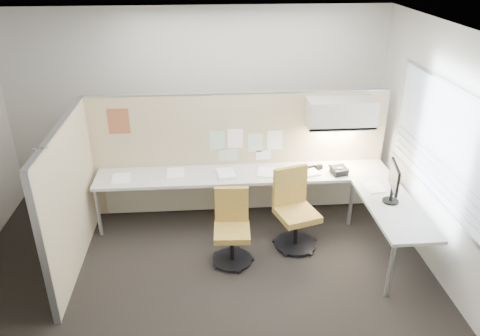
{
  "coord_description": "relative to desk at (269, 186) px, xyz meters",
  "views": [
    {
      "loc": [
        0.1,
        -4.39,
        3.58
      ],
      "look_at": [
        0.51,
        0.8,
        1.04
      ],
      "focal_mm": 35.0,
      "sensor_mm": 36.0,
      "label": 1
    }
  ],
  "objects": [
    {
      "name": "floor",
      "position": [
        -0.93,
        -1.13,
        -0.61
      ],
      "size": [
        5.5,
        4.5,
        0.01
      ],
      "primitive_type": "cube",
      "color": "black",
      "rests_on": "ground"
    },
    {
      "name": "ceiling",
      "position": [
        -0.93,
        -1.13,
        2.2
      ],
      "size": [
        5.5,
        4.5,
        0.01
      ],
      "primitive_type": "cube",
      "color": "white",
      "rests_on": "wall_back"
    },
    {
      "name": "wall_back",
      "position": [
        -0.93,
        1.12,
        0.8
      ],
      "size": [
        5.5,
        0.02,
        2.8
      ],
      "primitive_type": "cube",
      "color": "beige",
      "rests_on": "ground"
    },
    {
      "name": "wall_front",
      "position": [
        -0.93,
        -3.38,
        0.8
      ],
      "size": [
        5.5,
        0.02,
        2.8
      ],
      "primitive_type": "cube",
      "color": "beige",
      "rests_on": "ground"
    },
    {
      "name": "wall_right",
      "position": [
        1.82,
        -1.13,
        0.8
      ],
      "size": [
        0.02,
        4.5,
        2.8
      ],
      "primitive_type": "cube",
      "color": "beige",
      "rests_on": "ground"
    },
    {
      "name": "window_pane",
      "position": [
        1.79,
        -1.13,
        0.95
      ],
      "size": [
        0.01,
        2.8,
        1.3
      ],
      "primitive_type": "cube",
      "color": "#ABB7C7",
      "rests_on": "wall_right"
    },
    {
      "name": "partition_back",
      "position": [
        -0.38,
        0.47,
        0.27
      ],
      "size": [
        4.1,
        0.06,
        1.75
      ],
      "primitive_type": "cube",
      "color": "#CAB68C",
      "rests_on": "floor"
    },
    {
      "name": "partition_left",
      "position": [
        -2.43,
        -0.63,
        0.27
      ],
      "size": [
        0.06,
        2.2,
        1.75
      ],
      "primitive_type": "cube",
      "color": "#CAB68C",
      "rests_on": "floor"
    },
    {
      "name": "desk",
      "position": [
        0.0,
        0.0,
        0.0
      ],
      "size": [
        4.0,
        2.07,
        0.73
      ],
      "color": "beige",
      "rests_on": "floor"
    },
    {
      "name": "overhead_bin",
      "position": [
        0.97,
        0.26,
        0.91
      ],
      "size": [
        0.9,
        0.36,
        0.38
      ],
      "primitive_type": "cube",
      "color": "beige",
      "rests_on": "partition_back"
    },
    {
      "name": "task_light_strip",
      "position": [
        0.97,
        0.26,
        0.7
      ],
      "size": [
        0.6,
        0.06,
        0.02
      ],
      "primitive_type": "cube",
      "color": "#FFEABF",
      "rests_on": "overhead_bin"
    },
    {
      "name": "pinned_papers",
      "position": [
        -0.3,
        0.44,
        0.43
      ],
      "size": [
        1.01,
        0.0,
        0.47
      ],
      "color": "#8CBF8C",
      "rests_on": "partition_back"
    },
    {
      "name": "poster",
      "position": [
        -1.98,
        0.44,
        0.82
      ],
      "size": [
        0.28,
        0.0,
        0.35
      ],
      "primitive_type": "cube",
      "color": "orange",
      "rests_on": "partition_back"
    },
    {
      "name": "chair_left",
      "position": [
        -0.56,
        -0.76,
        -0.17
      ],
      "size": [
        0.48,
        0.48,
        0.92
      ],
      "rotation": [
        0.0,
        0.0,
        -0.05
      ],
      "color": "black",
      "rests_on": "floor"
    },
    {
      "name": "chair_right",
      "position": [
        0.26,
        -0.49,
        -0.12
      ],
      "size": [
        0.59,
        0.61,
        1.02
      ],
      "rotation": [
        0.0,
        0.0,
        0.29
      ],
      "color": "black",
      "rests_on": "floor"
    },
    {
      "name": "monitor",
      "position": [
        1.37,
        -0.77,
        0.41
      ],
      "size": [
        0.19,
        0.46,
        0.49
      ],
      "rotation": [
        0.0,
        0.0,
        1.37
      ],
      "color": "black",
      "rests_on": "desk"
    },
    {
      "name": "phone",
      "position": [
        0.94,
        0.02,
        0.18
      ],
      "size": [
        0.25,
        0.23,
        0.12
      ],
      "rotation": [
        0.0,
        0.0,
        0.24
      ],
      "color": "black",
      "rests_on": "desk"
    },
    {
      "name": "stapler",
      "position": [
        0.6,
        0.2,
        0.15
      ],
      "size": [
        0.15,
        0.09,
        0.05
      ],
      "primitive_type": "cube",
      "rotation": [
        0.0,
        0.0,
        0.35
      ],
      "color": "black",
      "rests_on": "desk"
    },
    {
      "name": "tape_dispenser",
      "position": [
        0.71,
        0.19,
        0.16
      ],
      "size": [
        0.12,
        0.09,
        0.06
      ],
      "primitive_type": "cube",
      "rotation": [
        0.0,
        0.0,
        0.39
      ],
      "color": "black",
      "rests_on": "desk"
    },
    {
      "name": "coat_hook",
      "position": [
        -2.51,
        -1.25,
        0.81
      ],
      "size": [
        0.18,
        0.47,
        1.39
      ],
      "color": "silver",
      "rests_on": "partition_left"
    },
    {
      "name": "paper_stack_0",
      "position": [
        -1.97,
        0.08,
        0.14
      ],
      "size": [
        0.26,
        0.32,
        0.02
      ],
      "primitive_type": "cube",
      "rotation": [
        0.0,
        0.0,
        0.1
      ],
      "color": "white",
      "rests_on": "desk"
    },
    {
      "name": "paper_stack_1",
      "position": [
        -1.26,
        0.2,
        0.14
      ],
      "size": [
        0.24,
        0.31,
        0.02
      ],
      "primitive_type": "cube",
      "rotation": [
        0.0,
        0.0,
        0.02
      ],
      "color": "white",
      "rests_on": "desk"
    },
    {
      "name": "paper_stack_2",
      "position": [
        -0.58,
        0.1,
        0.15
      ],
      "size": [
        0.26,
        0.32,
        0.05
      ],
      "primitive_type": "cube",
      "rotation": [
        0.0,
        0.0,
        0.11
      ],
      "color": "white",
      "rests_on": "desk"
    },
    {
      "name": "paper_stack_3",
      "position": [
        -0.03,
        0.14,
        0.14
      ],
      "size": [
        0.29,
        0.34,
        0.02
      ],
      "primitive_type": "cube",
      "rotation": [
        0.0,
        0.0,
        -0.22
      ],
      "color": "white",
      "rests_on": "desk"
    },
    {
      "name": "paper_stack_4",
      "position": [
        0.55,
        0.1,
        0.14
      ],
      "size": [
        0.3,
        0.35,
        0.03
      ],
      "primitive_type": "cube",
      "rotation": [
        0.0,
        0.0,
        0.28
      ],
      "color": "white",
      "rests_on": "desk"
    },
    {
      "name": "paper_stack_5",
      "position": [
        1.29,
        -0.4,
        0.14
      ],
      "size": [
        0.26,
        0.32,
        0.02
      ],
      "primitive_type": "cube",
      "rotation": [
        0.0,
        0.0,
        0.11
      ],
      "color": "white",
      "rests_on": "desk"
    }
  ]
}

